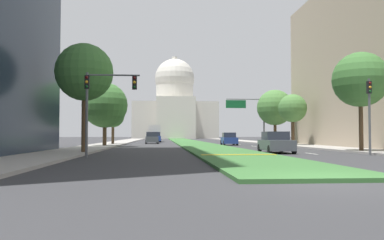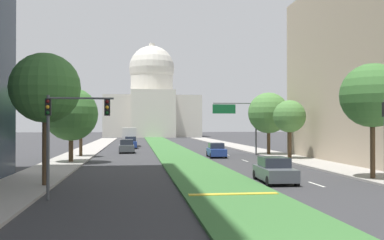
% 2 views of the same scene
% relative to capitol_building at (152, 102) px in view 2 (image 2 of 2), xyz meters
% --- Properties ---
extents(ground_plane, '(280.46, 280.46, 0.00)m').
position_rel_capitol_building_xyz_m(ground_plane, '(0.00, -63.04, -10.81)').
color(ground_plane, '#333335').
extents(grass_median, '(5.17, 114.73, 0.14)m').
position_rel_capitol_building_xyz_m(grass_median, '(0.00, -69.41, -10.74)').
color(grass_median, '#386B33').
rests_on(grass_median, ground_plane).
extents(median_curb_nose, '(4.65, 0.50, 0.04)m').
position_rel_capitol_building_xyz_m(median_curb_nose, '(0.00, -113.90, -10.65)').
color(median_curb_nose, gold).
rests_on(median_curb_nose, grass_median).
extents(lane_dashes_right, '(0.16, 35.06, 0.01)m').
position_rel_capitol_building_xyz_m(lane_dashes_right, '(6.19, -92.44, -10.81)').
color(lane_dashes_right, silver).
rests_on(lane_dashes_right, ground_plane).
extents(sidewalk_left, '(4.00, 114.73, 0.15)m').
position_rel_capitol_building_xyz_m(sidewalk_left, '(-11.80, -75.78, -10.74)').
color(sidewalk_left, '#9E9991').
rests_on(sidewalk_left, ground_plane).
extents(sidewalk_right, '(4.00, 114.73, 0.15)m').
position_rel_capitol_building_xyz_m(sidewalk_right, '(11.80, -75.78, -10.74)').
color(sidewalk_right, '#9E9991').
rests_on(sidewalk_right, ground_plane).
extents(capitol_building, '(28.96, 23.38, 29.13)m').
position_rel_capitol_building_xyz_m(capitol_building, '(0.00, 0.00, 0.00)').
color(capitol_building, beige).
rests_on(capitol_building, ground_plane).
extents(traffic_light_near_left, '(3.34, 0.35, 5.20)m').
position_rel_capitol_building_xyz_m(traffic_light_near_left, '(-8.46, -113.59, -7.02)').
color(traffic_light_near_left, '#515456').
rests_on(traffic_light_near_left, ground_plane).
extents(overhead_guide_sign, '(5.46, 0.20, 6.50)m').
position_rel_capitol_building_xyz_m(overhead_guide_sign, '(7.48, -84.50, -6.17)').
color(overhead_guide_sign, '#515456').
rests_on(overhead_guide_sign, ground_plane).
extents(street_tree_left_near, '(4.16, 4.16, 8.00)m').
position_rel_capitol_building_xyz_m(street_tree_left_near, '(-10.33, -109.12, -4.92)').
color(street_tree_left_near, '#4C3823').
rests_on(street_tree_left_near, ground_plane).
extents(street_tree_right_near, '(4.29, 4.29, 7.83)m').
position_rel_capitol_building_xyz_m(street_tree_right_near, '(10.72, -108.57, -5.15)').
color(street_tree_right_near, '#4C3823').
rests_on(street_tree_right_near, ground_plane).
extents(street_tree_left_mid, '(5.17, 5.17, 7.33)m').
position_rel_capitol_building_xyz_m(street_tree_left_mid, '(-11.19, -92.70, -6.08)').
color(street_tree_left_mid, '#4C3823').
rests_on(street_tree_left_mid, ground_plane).
extents(street_tree_right_mid, '(3.45, 3.45, 6.33)m').
position_rel_capitol_building_xyz_m(street_tree_right_mid, '(11.23, -91.35, -6.25)').
color(street_tree_right_mid, '#4C3823').
rests_on(street_tree_right_mid, ground_plane).
extents(street_tree_left_far, '(3.02, 3.02, 5.37)m').
position_rel_capitol_building_xyz_m(street_tree_left_far, '(-11.21, -84.97, -6.98)').
color(street_tree_left_far, '#4C3823').
rests_on(street_tree_left_far, ground_plane).
extents(street_tree_right_far, '(4.95, 4.95, 7.61)m').
position_rel_capitol_building_xyz_m(street_tree_right_far, '(10.98, -84.78, -5.69)').
color(street_tree_right_far, '#4C3823').
rests_on(street_tree_right_far, ground_plane).
extents(sedan_lead_stopped, '(2.15, 4.46, 1.62)m').
position_rel_capitol_building_xyz_m(sedan_lead_stopped, '(3.89, -108.73, -10.05)').
color(sedan_lead_stopped, '#4C5156').
rests_on(sedan_lead_stopped, ground_plane).
extents(sedan_midblock, '(2.04, 4.20, 1.65)m').
position_rel_capitol_building_xyz_m(sedan_midblock, '(4.10, -87.19, -10.04)').
color(sedan_midblock, navy).
rests_on(sedan_midblock, ground_plane).
extents(sedan_distant, '(2.14, 4.58, 1.78)m').
position_rel_capitol_building_xyz_m(sedan_distant, '(-6.20, -77.95, -9.98)').
color(sedan_distant, '#4C5156').
rests_on(sedan_distant, ground_plane).
extents(sedan_far_horizon, '(2.09, 4.69, 1.84)m').
position_rel_capitol_building_xyz_m(sedan_far_horizon, '(-5.81, -67.23, -9.96)').
color(sedan_far_horizon, navy).
rests_on(sedan_far_horizon, ground_plane).
extents(box_truck_delivery, '(2.40, 6.40, 3.20)m').
position_rel_capitol_building_xyz_m(box_truck_delivery, '(-6.02, -61.03, -9.14)').
color(box_truck_delivery, silver).
rests_on(box_truck_delivery, ground_plane).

